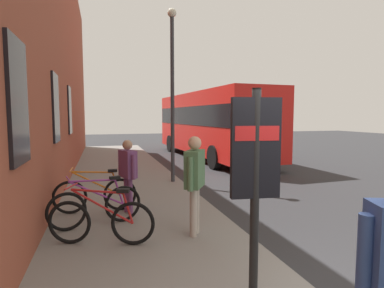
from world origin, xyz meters
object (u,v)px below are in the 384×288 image
at_px(transit_info_sign, 255,162).
at_px(pedestrian_crossing_street, 128,169).
at_px(street_lamp, 172,81).
at_px(bicycle_mid_rack, 96,206).
at_px(pedestrian_by_facade, 195,175).
at_px(bicycle_leaning_wall, 101,221).
at_px(city_bus, 210,121).
at_px(bicycle_under_window, 96,194).

relative_size(transit_info_sign, pedestrian_crossing_street, 1.52).
bearing_deg(street_lamp, bicycle_mid_rack, 147.46).
bearing_deg(pedestrian_crossing_street, pedestrian_by_facade, -147.86).
bearing_deg(pedestrian_crossing_street, bicycle_leaning_wall, 160.56).
bearing_deg(street_lamp, city_bus, -29.38).
bearing_deg(pedestrian_crossing_street, city_bus, -29.36).
height_order(city_bus, pedestrian_crossing_street, city_bus).
height_order(transit_info_sign, street_lamp, street_lamp).
distance_m(bicycle_leaning_wall, bicycle_mid_rack, 0.93).
bearing_deg(transit_info_sign, bicycle_leaning_wall, 37.72).
xyz_separation_m(bicycle_mid_rack, transit_info_sign, (-3.05, -1.73, 1.21)).
xyz_separation_m(bicycle_leaning_wall, bicycle_mid_rack, (0.92, 0.09, 0.00)).
height_order(bicycle_under_window, city_bus, city_bus).
bearing_deg(pedestrian_by_facade, bicycle_leaning_wall, 89.44).
distance_m(bicycle_under_window, street_lamp, 4.51).
height_order(bicycle_under_window, pedestrian_crossing_street, pedestrian_crossing_street).
distance_m(city_bus, street_lamp, 6.87).
bearing_deg(bicycle_leaning_wall, city_bus, -27.93).
bearing_deg(transit_info_sign, bicycle_mid_rack, 29.62).
bearing_deg(pedestrian_crossing_street, bicycle_under_window, 70.40).
bearing_deg(bicycle_under_window, bicycle_leaning_wall, -176.46).
bearing_deg(street_lamp, bicycle_under_window, 139.12).
xyz_separation_m(bicycle_leaning_wall, pedestrian_crossing_street, (1.60, -0.57, 0.58)).
distance_m(bicycle_leaning_wall, pedestrian_crossing_street, 1.79).
bearing_deg(bicycle_leaning_wall, street_lamp, -26.00).
bearing_deg(street_lamp, pedestrian_crossing_street, 150.68).
bearing_deg(bicycle_leaning_wall, pedestrian_crossing_street, -19.44).
height_order(bicycle_mid_rack, city_bus, city_bus).
height_order(bicycle_leaning_wall, bicycle_under_window, same).
height_order(city_bus, pedestrian_by_facade, city_bus).
xyz_separation_m(transit_info_sign, pedestrian_crossing_street, (3.73, 1.08, -0.63)).
distance_m(bicycle_mid_rack, city_bus, 11.08).
relative_size(bicycle_under_window, city_bus, 0.17).
bearing_deg(bicycle_mid_rack, bicycle_leaning_wall, -174.42).
height_order(bicycle_leaning_wall, pedestrian_by_facade, pedestrian_by_facade).
xyz_separation_m(city_bus, pedestrian_by_facade, (-10.40, 3.93, -0.73)).
distance_m(bicycle_leaning_wall, city_bus, 11.84).
xyz_separation_m(bicycle_mid_rack, street_lamp, (3.60, -2.30, 2.78)).
distance_m(bicycle_under_window, city_bus, 10.32).
bearing_deg(transit_info_sign, city_bus, -17.16).
xyz_separation_m(bicycle_under_window, city_bus, (8.54, -5.62, 1.41)).
relative_size(bicycle_mid_rack, pedestrian_by_facade, 0.99).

